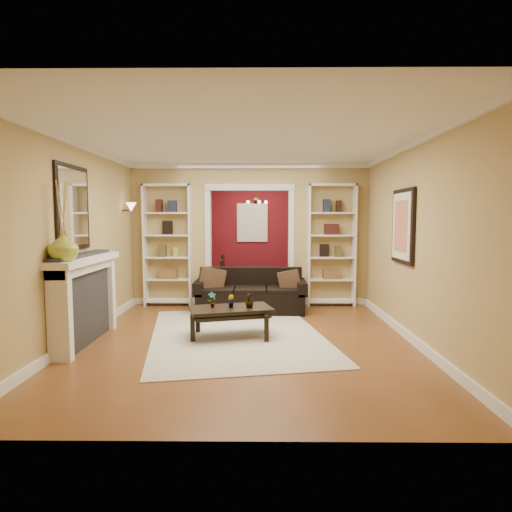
{
  "coord_description": "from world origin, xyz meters",
  "views": [
    {
      "loc": [
        0.21,
        -7.05,
        1.66
      ],
      "look_at": [
        0.14,
        -0.8,
        1.11
      ],
      "focal_mm": 30.0,
      "sensor_mm": 36.0,
      "label": 1
    }
  ],
  "objects_px": {
    "bookshelf_left": "(168,245)",
    "bookshelf_right": "(331,245)",
    "coffee_table": "(231,322)",
    "fireplace": "(87,300)",
    "dining_table": "(256,280)",
    "sofa": "(251,290)"
  },
  "relations": [
    {
      "from": "bookshelf_left",
      "to": "bookshelf_right",
      "type": "bearing_deg",
      "value": 0.0
    },
    {
      "from": "coffee_table",
      "to": "fireplace",
      "type": "bearing_deg",
      "value": 174.03
    },
    {
      "from": "coffee_table",
      "to": "bookshelf_right",
      "type": "height_order",
      "value": "bookshelf_right"
    },
    {
      "from": "bookshelf_right",
      "to": "fireplace",
      "type": "distance_m",
      "value": 4.47
    },
    {
      "from": "dining_table",
      "to": "sofa",
      "type": "bearing_deg",
      "value": 177.88
    },
    {
      "from": "bookshelf_right",
      "to": "sofa",
      "type": "bearing_deg",
      "value": -159.07
    },
    {
      "from": "bookshelf_left",
      "to": "dining_table",
      "type": "bearing_deg",
      "value": 42.74
    },
    {
      "from": "bookshelf_right",
      "to": "dining_table",
      "type": "height_order",
      "value": "bookshelf_right"
    },
    {
      "from": "sofa",
      "to": "dining_table",
      "type": "distance_m",
      "value": 2.12
    },
    {
      "from": "coffee_table",
      "to": "bookshelf_left",
      "type": "distance_m",
      "value": 2.76
    },
    {
      "from": "sofa",
      "to": "bookshelf_right",
      "type": "distance_m",
      "value": 1.8
    },
    {
      "from": "bookshelf_left",
      "to": "bookshelf_right",
      "type": "relative_size",
      "value": 1.0
    },
    {
      "from": "bookshelf_right",
      "to": "bookshelf_left",
      "type": "bearing_deg",
      "value": 180.0
    },
    {
      "from": "bookshelf_left",
      "to": "coffee_table",
      "type": "bearing_deg",
      "value": -58.77
    },
    {
      "from": "bookshelf_left",
      "to": "sofa",
      "type": "bearing_deg",
      "value": -20.12
    },
    {
      "from": "sofa",
      "to": "bookshelf_right",
      "type": "bearing_deg",
      "value": 20.93
    },
    {
      "from": "coffee_table",
      "to": "dining_table",
      "type": "distance_m",
      "value": 3.77
    },
    {
      "from": "sofa",
      "to": "fireplace",
      "type": "bearing_deg",
      "value": -137.44
    },
    {
      "from": "coffee_table",
      "to": "fireplace",
      "type": "relative_size",
      "value": 0.65
    },
    {
      "from": "sofa",
      "to": "bookshelf_left",
      "type": "bearing_deg",
      "value": 159.88
    },
    {
      "from": "coffee_table",
      "to": "fireplace",
      "type": "height_order",
      "value": "fireplace"
    },
    {
      "from": "dining_table",
      "to": "bookshelf_left",
      "type": "bearing_deg",
      "value": 132.74
    }
  ]
}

